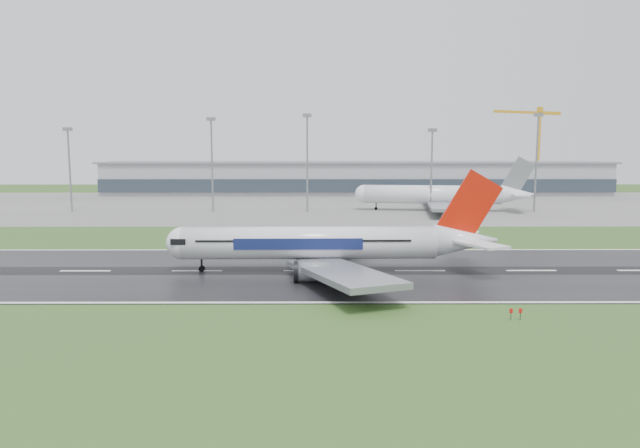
{
  "coord_description": "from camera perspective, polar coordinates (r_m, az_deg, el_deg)",
  "views": [
    {
      "loc": [
        -18.35,
        -102.15,
        21.69
      ],
      "look_at": [
        -17.91,
        12.0,
        7.0
      ],
      "focal_mm": 32.62,
      "sensor_mm": 36.0,
      "label": 1
    }
  ],
  "objects": [
    {
      "name": "floodmast_2",
      "position": [
        202.25,
        -1.26,
        5.81
      ],
      "size": [
        0.64,
        0.64,
        32.67
      ],
      "primitive_type": "cylinder",
      "color": "gray",
      "rests_on": "ground"
    },
    {
      "name": "parked_airliner",
      "position": [
        209.48,
        11.66,
        3.79
      ],
      "size": [
        69.99,
        66.25,
        18.46
      ],
      "primitive_type": null,
      "rotation": [
        0.0,
        0.0,
        -0.13
      ],
      "color": "white",
      "rests_on": "apron"
    },
    {
      "name": "floodmast_1",
      "position": [
        205.53,
        -10.54,
        5.54
      ],
      "size": [
        0.64,
        0.64,
        31.43
      ],
      "primitive_type": "cylinder",
      "color": "gray",
      "rests_on": "ground"
    },
    {
      "name": "ground",
      "position": [
        106.02,
        9.78,
        -4.58
      ],
      "size": [
        520.0,
        520.0,
        0.0
      ],
      "primitive_type": "plane",
      "color": "#2C501D",
      "rests_on": "ground"
    },
    {
      "name": "main_airliner",
      "position": [
        102.69,
        1.25,
        0.1
      ],
      "size": [
        59.48,
        56.72,
        17.34
      ],
      "primitive_type": null,
      "rotation": [
        0.0,
        0.0,
        0.01
      ],
      "color": "white",
      "rests_on": "runway"
    },
    {
      "name": "floodmast_0",
      "position": [
        219.81,
        -23.33,
        4.73
      ],
      "size": [
        0.64,
        0.64,
        28.02
      ],
      "primitive_type": "cylinder",
      "color": "gray",
      "rests_on": "ground"
    },
    {
      "name": "runway",
      "position": [
        106.01,
        9.78,
        -4.55
      ],
      "size": [
        400.0,
        45.0,
        0.1
      ],
      "primitive_type": "cube",
      "color": "black",
      "rests_on": "ground"
    },
    {
      "name": "apron",
      "position": [
        228.91,
        4.38,
        1.88
      ],
      "size": [
        400.0,
        130.0,
        0.08
      ],
      "primitive_type": "cube",
      "color": "slate",
      "rests_on": "ground"
    },
    {
      "name": "floodmast_3",
      "position": [
        206.12,
        10.87,
        5.02
      ],
      "size": [
        0.64,
        0.64,
        27.68
      ],
      "primitive_type": "cylinder",
      "color": "gray",
      "rests_on": "ground"
    },
    {
      "name": "terminal",
      "position": [
        288.08,
        3.44,
        4.5
      ],
      "size": [
        240.0,
        36.0,
        15.0
      ],
      "primitive_type": "cube",
      "color": "gray",
      "rests_on": "ground"
    },
    {
      "name": "tower_crane",
      "position": [
        322.97,
        20.62,
        6.86
      ],
      "size": [
        40.84,
        20.35,
        43.32
      ],
      "primitive_type": null,
      "rotation": [
        0.0,
        0.0,
        0.43
      ],
      "color": "gold",
      "rests_on": "ground"
    },
    {
      "name": "floodmast_4",
      "position": [
        215.98,
        20.45,
        5.48
      ],
      "size": [
        0.64,
        0.64,
        32.91
      ],
      "primitive_type": "cylinder",
      "color": "gray",
      "rests_on": "ground"
    }
  ]
}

